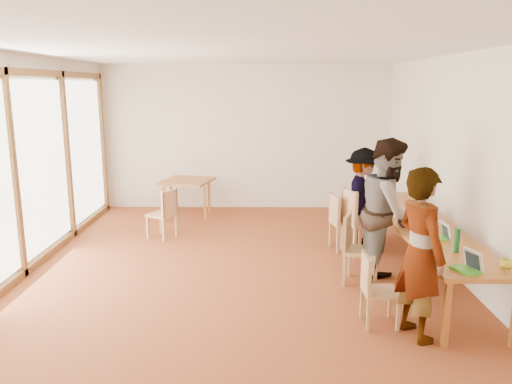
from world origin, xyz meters
The scene contains 25 objects.
ground centered at (0.00, 0.00, 0.00)m, with size 8.00×8.00×0.00m, color brown.
wall_back centered at (0.00, 4.00, 1.50)m, with size 6.00×0.10×3.00m, color white.
wall_front centered at (0.00, -4.00, 1.50)m, with size 6.00×0.10×3.00m, color white.
wall_right centered at (3.00, 0.00, 1.50)m, with size 0.10×8.00×3.00m, color white.
window_wall centered at (-2.96, 0.00, 1.50)m, with size 0.10×8.00×3.00m, color white.
ceiling centered at (0.00, 0.00, 3.02)m, with size 6.00×8.00×0.04m, color white.
communal_table centered at (2.50, 0.10, 0.70)m, with size 0.80×4.00×0.75m.
side_table centered at (-1.14, 3.20, 0.67)m, with size 0.90×0.90×0.75m.
chair_near centered at (1.53, -1.36, 0.49)m, with size 0.38×0.38×0.42m.
chair_mid centered at (1.54, -0.15, 0.56)m, with size 0.55×0.55×0.49m.
chair_far centered at (1.57, 1.19, 0.55)m, with size 0.49×0.49×0.48m.
chair_empty centered at (1.77, 1.02, 0.63)m, with size 0.59×0.59×0.54m.
chair_spare centered at (-1.30, 1.75, 0.53)m, with size 0.54×0.54×0.46m.
person_near centered at (1.94, -1.60, 0.90)m, with size 0.65×0.43×1.80m, color gray.
person_mid centered at (1.97, -0.17, 0.96)m, with size 0.94×0.73×1.93m, color gray.
person_far centered at (1.98, 1.52, 0.80)m, with size 1.03×0.59×1.59m, color gray.
laptop_near centered at (2.41, -1.69, 0.81)m, with size 0.30×0.31×0.22m.
laptop_mid centered at (2.53, -0.61, 0.80)m, with size 0.21×0.24×0.19m.
laptop_far centered at (2.49, 0.42, 0.81)m, with size 0.25×0.28×0.22m.
yellow_mug centered at (2.81, -1.60, 0.79)m, with size 0.11×0.11×0.09m, color yellow.
green_bottle centered at (2.50, -1.12, 0.89)m, with size 0.07×0.07×0.28m, color #18612C.
clear_glass centered at (2.24, 0.43, 0.80)m, with size 0.07×0.07×0.09m, color silver.
condiment_cup centered at (2.71, 0.00, 0.78)m, with size 0.08×0.08×0.06m, color white.
pink_phone centered at (2.57, 0.70, 0.76)m, with size 0.05×0.10×0.01m, color #DE4A8C.
black_pouch centered at (2.25, -0.03, 0.80)m, with size 0.16×0.26×0.09m, color black.
Camera 1 is at (0.32, -6.43, 2.58)m, focal length 35.00 mm.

